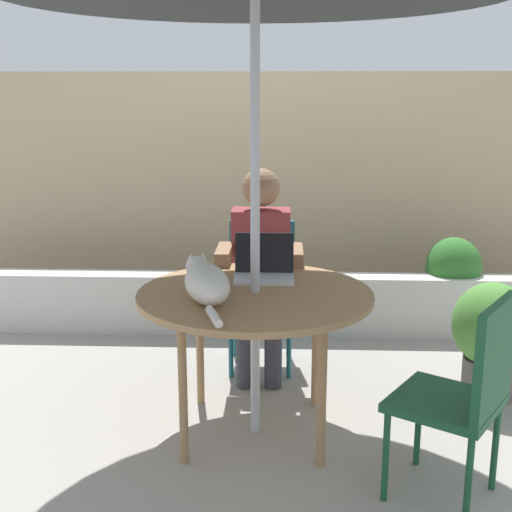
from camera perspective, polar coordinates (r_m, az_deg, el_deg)
The scene contains 11 objects.
ground_plane at distance 3.50m, azimuth -0.07°, elevation -14.43°, with size 14.00×14.00×0.00m, color gray.
fence_back at distance 5.38m, azimuth 0.95°, elevation 5.65°, with size 5.50×0.08×1.79m, color tan.
planter_wall_low at distance 4.73m, azimuth 0.67°, elevation -4.02°, with size 4.95×0.20×0.42m, color beige.
patio_table at distance 3.24m, azimuth -0.07°, elevation -3.91°, with size 1.12×1.12×0.72m.
chair_occupied at distance 4.15m, azimuth 0.46°, elevation -2.22°, with size 0.40×0.40×0.88m.
chair_empty at distance 2.86m, azimuth 17.29°, elevation -10.43°, with size 0.55×0.55×0.88m.
person_seated at distance 3.95m, azimuth 0.39°, elevation -0.46°, with size 0.48×0.48×1.22m.
laptop at distance 3.46m, azimuth 0.69°, elevation -0.76°, with size 0.30×0.26×0.21m.
cat at distance 3.08m, azimuth -4.24°, elevation -2.24°, with size 0.31×0.64×0.17m.
potted_plant_near_fence at distance 3.92m, azimuth 19.12°, elevation -6.16°, with size 0.43×0.43×0.65m.
potted_plant_by_chair at distance 4.95m, azimuth 16.15°, elevation -2.02°, with size 0.38×0.38×0.66m.
Camera 1 is at (0.13, -3.08, 1.65)m, focal length 47.72 mm.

